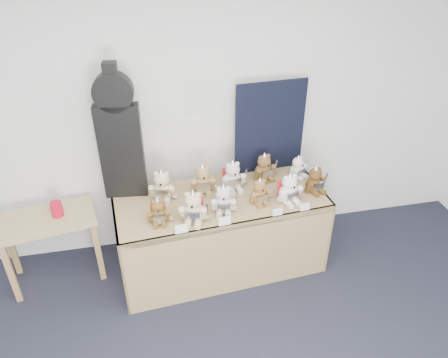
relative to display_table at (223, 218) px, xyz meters
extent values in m
plane|color=white|center=(-0.31, -1.92, 2.10)|extent=(6.00, 6.00, 0.00)
plane|color=white|center=(-0.31, 0.58, 0.75)|extent=(6.00, 0.00, 6.00)
cube|color=silver|center=(-0.11, 0.57, 0.91)|extent=(0.21, 0.00, 0.30)
cube|color=#9A7B4E|center=(-0.01, 0.08, 0.13)|extent=(1.90, 0.91, 0.06)
cube|color=#9A7B4E|center=(0.02, -0.30, -0.22)|extent=(1.84, 0.17, 0.77)
cube|color=#9A7B4E|center=(-0.92, 0.01, -0.22)|extent=(0.08, 0.77, 0.77)
cube|color=#9A7B4E|center=(0.90, 0.15, -0.22)|extent=(0.08, 0.77, 0.77)
cube|color=tan|center=(-1.50, 0.23, 0.04)|extent=(0.87, 0.58, 0.04)
cube|color=#90633E|center=(-1.83, -0.01, -0.29)|extent=(0.06, 0.06, 0.63)
cube|color=#90633E|center=(-1.89, 0.35, -0.29)|extent=(0.06, 0.06, 0.63)
cube|color=#90633E|center=(-1.11, 0.11, -0.29)|extent=(0.06, 0.06, 0.63)
cube|color=#90633E|center=(-1.18, 0.47, -0.29)|extent=(0.06, 0.06, 0.63)
cube|color=black|center=(-0.80, 0.31, 0.59)|extent=(0.37, 0.14, 0.85)
cylinder|color=black|center=(-0.80, 0.31, 1.12)|extent=(0.33, 0.14, 0.32)
cube|color=black|center=(-0.80, 0.31, 1.24)|extent=(0.12, 0.11, 0.21)
cube|color=black|center=(0.54, 0.47, 0.61)|extent=(0.66, 0.06, 0.88)
cylinder|color=red|center=(-1.40, 0.25, 0.13)|extent=(0.10, 0.10, 0.13)
ellipsoid|color=brown|center=(-0.56, -0.15, 0.23)|extent=(0.15, 0.13, 0.15)
sphere|color=brown|center=(-0.56, -0.15, 0.33)|extent=(0.11, 0.11, 0.11)
cylinder|color=brown|center=(-0.56, -0.20, 0.32)|extent=(0.05, 0.03, 0.05)
sphere|color=black|center=(-0.56, -0.21, 0.32)|extent=(0.02, 0.02, 0.02)
sphere|color=brown|center=(-0.59, -0.15, 0.37)|extent=(0.03, 0.03, 0.03)
sphere|color=brown|center=(-0.52, -0.15, 0.37)|extent=(0.03, 0.03, 0.03)
cylinder|color=brown|center=(-0.63, -0.17, 0.24)|extent=(0.04, 0.08, 0.11)
cylinder|color=brown|center=(-0.49, -0.17, 0.24)|extent=(0.04, 0.08, 0.11)
cylinder|color=brown|center=(-0.59, -0.20, 0.19)|extent=(0.05, 0.10, 0.04)
cylinder|color=brown|center=(-0.52, -0.20, 0.19)|extent=(0.05, 0.10, 0.04)
cube|color=white|center=(-0.56, -0.21, 0.23)|extent=(0.10, 0.02, 0.08)
cone|color=white|center=(-0.56, -0.15, 0.37)|extent=(0.09, 0.09, 0.07)
cube|color=white|center=(-0.46, -0.18, 0.26)|extent=(0.01, 0.04, 0.16)
cube|color=white|center=(-0.46, -0.18, 0.20)|extent=(0.04, 0.01, 0.01)
cube|color=red|center=(-0.56, -0.09, 0.24)|extent=(0.12, 0.03, 0.13)
ellipsoid|color=beige|center=(-0.28, -0.19, 0.24)|extent=(0.22, 0.20, 0.18)
sphere|color=beige|center=(-0.28, -0.19, 0.37)|extent=(0.13, 0.13, 0.13)
cylinder|color=beige|center=(-0.29, -0.24, 0.36)|extent=(0.06, 0.04, 0.06)
sphere|color=black|center=(-0.30, -0.26, 0.36)|extent=(0.02, 0.02, 0.02)
sphere|color=beige|center=(-0.32, -0.17, 0.42)|extent=(0.04, 0.04, 0.04)
sphere|color=beige|center=(-0.24, -0.20, 0.42)|extent=(0.04, 0.04, 0.04)
cylinder|color=beige|center=(-0.37, -0.19, 0.25)|extent=(0.08, 0.11, 0.14)
cylinder|color=beige|center=(-0.20, -0.23, 0.25)|extent=(0.08, 0.11, 0.14)
cylinder|color=beige|center=(-0.34, -0.24, 0.19)|extent=(0.08, 0.13, 0.06)
cylinder|color=beige|center=(-0.26, -0.26, 0.19)|extent=(0.08, 0.13, 0.06)
cube|color=white|center=(-0.30, -0.25, 0.25)|extent=(0.12, 0.05, 0.10)
cone|color=white|center=(-0.28, -0.19, 0.42)|extent=(0.11, 0.11, 0.09)
cube|color=white|center=(-0.18, -0.25, 0.28)|extent=(0.03, 0.05, 0.19)
cube|color=white|center=(-0.18, -0.25, 0.21)|extent=(0.06, 0.02, 0.01)
cube|color=red|center=(-0.26, -0.12, 0.26)|extent=(0.15, 0.07, 0.17)
ellipsoid|color=beige|center=(-0.02, -0.11, 0.24)|extent=(0.19, 0.17, 0.17)
sphere|color=beige|center=(-0.02, -0.11, 0.35)|extent=(0.12, 0.12, 0.12)
cylinder|color=beige|center=(-0.03, -0.17, 0.34)|extent=(0.06, 0.04, 0.05)
sphere|color=black|center=(-0.03, -0.18, 0.34)|extent=(0.02, 0.02, 0.02)
sphere|color=beige|center=(-0.06, -0.11, 0.39)|extent=(0.04, 0.04, 0.04)
sphere|color=beige|center=(0.02, -0.12, 0.39)|extent=(0.04, 0.04, 0.04)
cylinder|color=beige|center=(-0.10, -0.12, 0.24)|extent=(0.06, 0.10, 0.13)
cylinder|color=beige|center=(0.06, -0.15, 0.24)|extent=(0.06, 0.10, 0.13)
cylinder|color=beige|center=(-0.07, -0.17, 0.19)|extent=(0.07, 0.12, 0.05)
cylinder|color=beige|center=(0.01, -0.18, 0.19)|extent=(0.07, 0.12, 0.05)
cube|color=white|center=(-0.03, -0.18, 0.24)|extent=(0.11, 0.04, 0.09)
cone|color=white|center=(-0.02, -0.11, 0.40)|extent=(0.10, 0.10, 0.08)
cube|color=white|center=(0.08, -0.17, 0.27)|extent=(0.02, 0.04, 0.17)
cube|color=white|center=(0.08, -0.17, 0.20)|extent=(0.05, 0.02, 0.01)
ellipsoid|color=brown|center=(0.31, -0.05, 0.23)|extent=(0.17, 0.16, 0.15)
sphere|color=brown|center=(0.31, -0.05, 0.33)|extent=(0.11, 0.11, 0.11)
cylinder|color=brown|center=(0.32, -0.09, 0.32)|extent=(0.05, 0.03, 0.05)
sphere|color=black|center=(0.32, -0.11, 0.32)|extent=(0.02, 0.02, 0.02)
sphere|color=brown|center=(0.27, -0.05, 0.37)|extent=(0.04, 0.04, 0.04)
sphere|color=brown|center=(0.34, -0.04, 0.37)|extent=(0.04, 0.04, 0.04)
cylinder|color=brown|center=(0.24, -0.08, 0.24)|extent=(0.06, 0.09, 0.11)
cylinder|color=brown|center=(0.38, -0.05, 0.24)|extent=(0.06, 0.09, 0.11)
cylinder|color=brown|center=(0.29, -0.10, 0.19)|extent=(0.07, 0.11, 0.05)
cylinder|color=brown|center=(0.35, -0.09, 0.19)|extent=(0.07, 0.11, 0.05)
cube|color=white|center=(0.32, -0.10, 0.23)|extent=(0.10, 0.04, 0.08)
cone|color=white|center=(0.31, -0.05, 0.38)|extent=(0.09, 0.09, 0.07)
cube|color=white|center=(0.41, -0.06, 0.26)|extent=(0.02, 0.04, 0.16)
cube|color=white|center=(0.41, -0.06, 0.20)|extent=(0.05, 0.02, 0.01)
ellipsoid|color=white|center=(0.56, -0.08, 0.24)|extent=(0.20, 0.18, 0.18)
sphere|color=white|center=(0.56, -0.08, 0.36)|extent=(0.13, 0.13, 0.13)
cylinder|color=white|center=(0.57, -0.13, 0.35)|extent=(0.06, 0.04, 0.05)
sphere|color=black|center=(0.58, -0.15, 0.35)|extent=(0.02, 0.02, 0.02)
sphere|color=white|center=(0.52, -0.09, 0.41)|extent=(0.04, 0.04, 0.04)
sphere|color=white|center=(0.60, -0.07, 0.41)|extent=(0.04, 0.04, 0.04)
cylinder|color=white|center=(0.48, -0.12, 0.25)|extent=(0.07, 0.10, 0.13)
cylinder|color=white|center=(0.65, -0.08, 0.25)|extent=(0.07, 0.10, 0.13)
cylinder|color=white|center=(0.53, -0.15, 0.19)|extent=(0.08, 0.12, 0.05)
cylinder|color=white|center=(0.61, -0.13, 0.19)|extent=(0.08, 0.12, 0.05)
cube|color=white|center=(0.57, -0.14, 0.24)|extent=(0.12, 0.04, 0.10)
cone|color=white|center=(0.56, -0.08, 0.41)|extent=(0.11, 0.11, 0.08)
cube|color=white|center=(0.67, -0.09, 0.27)|extent=(0.02, 0.05, 0.18)
cube|color=white|center=(0.67, -0.09, 0.20)|extent=(0.05, 0.02, 0.01)
cube|color=red|center=(0.54, -0.01, 0.25)|extent=(0.14, 0.06, 0.16)
ellipsoid|color=brown|center=(0.83, 0.02, 0.23)|extent=(0.19, 0.18, 0.16)
sphere|color=brown|center=(0.83, 0.02, 0.34)|extent=(0.11, 0.11, 0.11)
cylinder|color=brown|center=(0.85, -0.02, 0.33)|extent=(0.05, 0.04, 0.05)
sphere|color=black|center=(0.85, -0.04, 0.33)|extent=(0.02, 0.02, 0.02)
sphere|color=brown|center=(0.80, 0.01, 0.38)|extent=(0.04, 0.04, 0.04)
sphere|color=brown|center=(0.87, 0.03, 0.38)|extent=(0.04, 0.04, 0.04)
cylinder|color=brown|center=(0.77, -0.02, 0.24)|extent=(0.07, 0.10, 0.12)
cylinder|color=brown|center=(0.91, 0.03, 0.24)|extent=(0.07, 0.10, 0.12)
cylinder|color=brown|center=(0.82, -0.04, 0.19)|extent=(0.08, 0.11, 0.05)
cylinder|color=brown|center=(0.88, -0.02, 0.19)|extent=(0.08, 0.11, 0.05)
cube|color=white|center=(0.85, -0.04, 0.23)|extent=(0.10, 0.05, 0.09)
cone|color=white|center=(0.83, 0.02, 0.38)|extent=(0.10, 0.10, 0.07)
cube|color=white|center=(0.94, 0.02, 0.26)|extent=(0.02, 0.04, 0.16)
cube|color=white|center=(0.94, 0.02, 0.20)|extent=(0.05, 0.02, 0.01)
ellipsoid|color=beige|center=(-0.49, 0.18, 0.24)|extent=(0.21, 0.19, 0.18)
sphere|color=beige|center=(-0.49, 0.18, 0.36)|extent=(0.13, 0.13, 0.13)
cylinder|color=beige|center=(-0.51, 0.12, 0.35)|extent=(0.06, 0.04, 0.06)
sphere|color=black|center=(-0.51, 0.11, 0.35)|extent=(0.02, 0.02, 0.02)
sphere|color=beige|center=(-0.54, 0.19, 0.42)|extent=(0.04, 0.04, 0.04)
sphere|color=beige|center=(-0.45, 0.17, 0.42)|extent=(0.04, 0.04, 0.04)
cylinder|color=beige|center=(-0.58, 0.18, 0.25)|extent=(0.07, 0.11, 0.14)
cylinder|color=beige|center=(-0.41, 0.14, 0.25)|extent=(0.07, 0.11, 0.14)
cylinder|color=beige|center=(-0.55, 0.13, 0.19)|extent=(0.08, 0.13, 0.05)
cylinder|color=beige|center=(-0.47, 0.11, 0.19)|extent=(0.08, 0.13, 0.05)
cube|color=white|center=(-0.51, 0.11, 0.25)|extent=(0.12, 0.04, 0.10)
cone|color=white|center=(-0.49, 0.18, 0.42)|extent=(0.11, 0.11, 0.09)
cube|color=white|center=(-0.39, 0.12, 0.28)|extent=(0.02, 0.05, 0.19)
cube|color=white|center=(-0.39, 0.12, 0.21)|extent=(0.06, 0.02, 0.01)
ellipsoid|color=#A18050|center=(-0.14, 0.22, 0.24)|extent=(0.18, 0.15, 0.18)
sphere|color=#A18050|center=(-0.14, 0.22, 0.36)|extent=(0.13, 0.13, 0.13)
cylinder|color=#A18050|center=(-0.14, 0.16, 0.35)|extent=(0.05, 0.03, 0.05)
sphere|color=black|center=(-0.14, 0.14, 0.35)|extent=(0.02, 0.02, 0.02)
sphere|color=#A18050|center=(-0.18, 0.22, 0.41)|extent=(0.04, 0.04, 0.04)
sphere|color=#A18050|center=(-0.09, 0.22, 0.41)|extent=(0.04, 0.04, 0.04)
cylinder|color=#A18050|center=(-0.22, 0.20, 0.25)|extent=(0.05, 0.10, 0.13)
cylinder|color=#A18050|center=(-0.05, 0.19, 0.25)|extent=(0.05, 0.10, 0.13)
cylinder|color=#A18050|center=(-0.18, 0.16, 0.19)|extent=(0.06, 0.11, 0.05)
cylinder|color=#A18050|center=(-0.10, 0.15, 0.19)|extent=(0.06, 0.11, 0.05)
cube|color=white|center=(-0.14, 0.15, 0.24)|extent=(0.11, 0.02, 0.10)
cone|color=white|center=(-0.14, 0.22, 0.41)|extent=(0.11, 0.11, 0.08)
cube|color=white|center=(-0.03, 0.18, 0.27)|extent=(0.01, 0.04, 0.18)
cube|color=white|center=(-0.03, 0.18, 0.20)|extent=(0.05, 0.01, 0.01)
ellipsoid|color=beige|center=(0.13, 0.22, 0.24)|extent=(0.19, 0.17, 0.18)
sphere|color=beige|center=(0.13, 0.22, 0.36)|extent=(0.13, 0.13, 0.13)
cylinder|color=beige|center=(0.14, 0.16, 0.35)|extent=(0.06, 0.03, 0.05)
sphere|color=black|center=(0.14, 0.15, 0.35)|extent=(0.02, 0.02, 0.02)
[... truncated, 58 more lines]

